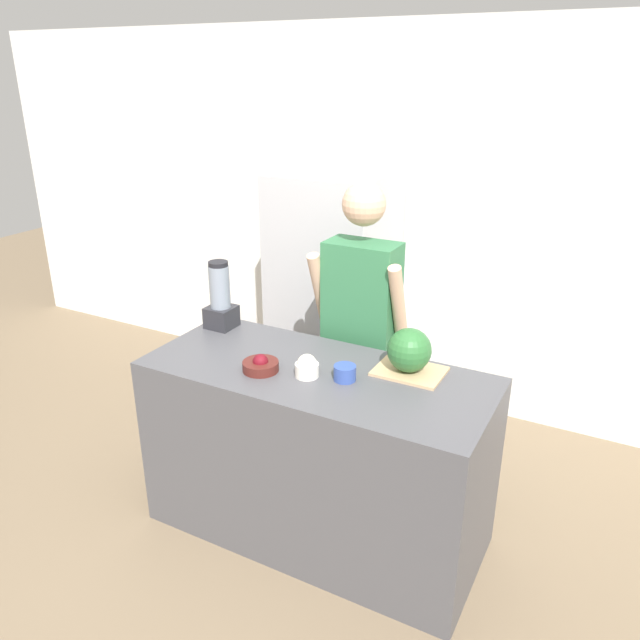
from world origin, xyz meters
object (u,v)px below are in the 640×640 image
object	(u,v)px
refrigerator	(333,293)
watermelon	(409,350)
person	(360,335)
bowl_cream	(307,367)
bowl_small_blue	(345,373)
bowl_cherries	(261,365)
blender	(220,299)

from	to	relation	value
refrigerator	watermelon	xyz separation A→B (m)	(0.98, -1.12, 0.23)
refrigerator	person	bearing A→B (deg)	-53.43
refrigerator	person	size ratio (longest dim) A/B	0.95
bowl_cream	bowl_small_blue	bearing A→B (deg)	16.16
refrigerator	bowl_cream	distance (m)	1.50
refrigerator	bowl_cream	xyz separation A→B (m)	(0.57, -1.38, 0.16)
person	bowl_small_blue	size ratio (longest dim) A/B	16.78
watermelon	bowl_cherries	distance (m)	0.71
person	watermelon	size ratio (longest dim) A/B	8.36
bowl_cherries	bowl_cream	xyz separation A→B (m)	(0.22, 0.05, 0.02)
person	bowl_cherries	distance (m)	0.72
bowl_cherries	blender	distance (m)	0.62
refrigerator	person	xyz separation A→B (m)	(0.56, -0.75, 0.08)
refrigerator	bowl_cherries	bearing A→B (deg)	-76.55
refrigerator	watermelon	size ratio (longest dim) A/B	7.91
blender	watermelon	bearing A→B (deg)	-2.06
bowl_cherries	blender	size ratio (longest dim) A/B	0.46
blender	bowl_cream	bearing A→B (deg)	-22.65
refrigerator	bowl_small_blue	world-z (taller)	refrigerator
refrigerator	bowl_small_blue	distance (m)	1.53
bowl_cream	bowl_cherries	bearing A→B (deg)	-166.36
refrigerator	blender	bearing A→B (deg)	-97.96
refrigerator	bowl_cherries	world-z (taller)	refrigerator
watermelon	blender	distance (m)	1.13
bowl_small_blue	person	bearing A→B (deg)	107.88
person	bowl_cream	distance (m)	0.63
watermelon	bowl_cherries	xyz separation A→B (m)	(-0.63, -0.31, -0.09)
bowl_small_blue	blender	distance (m)	0.94
refrigerator	bowl_cream	bearing A→B (deg)	-67.61
bowl_cherries	bowl_cream	bearing A→B (deg)	13.64
bowl_cream	refrigerator	bearing A→B (deg)	112.39
bowl_cherries	bowl_small_blue	xyz separation A→B (m)	(0.40, 0.11, 0.01)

